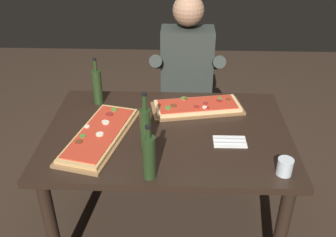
# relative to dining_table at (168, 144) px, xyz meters

# --- Properties ---
(ground_plane) EXTENTS (6.40, 6.40, 0.00)m
(ground_plane) POSITION_rel_dining_table_xyz_m (0.00, 0.00, -0.64)
(ground_plane) COLOR #38281E
(dining_table) EXTENTS (1.40, 0.96, 0.74)m
(dining_table) POSITION_rel_dining_table_xyz_m (0.00, 0.00, 0.00)
(dining_table) COLOR black
(dining_table) RESTS_ON ground_plane
(pizza_rectangular_front) EXTENTS (0.60, 0.33, 0.05)m
(pizza_rectangular_front) POSITION_rel_dining_table_xyz_m (0.18, 0.25, 0.12)
(pizza_rectangular_front) COLOR brown
(pizza_rectangular_front) RESTS_ON dining_table
(pizza_rectangular_left) EXTENTS (0.40, 0.68, 0.05)m
(pizza_rectangular_left) POSITION_rel_dining_table_xyz_m (-0.37, -0.09, 0.12)
(pizza_rectangular_left) COLOR olive
(pizza_rectangular_left) RESTS_ON dining_table
(wine_bottle_dark) EXTENTS (0.06, 0.06, 0.31)m
(wine_bottle_dark) POSITION_rel_dining_table_xyz_m (-0.46, 0.31, 0.22)
(wine_bottle_dark) COLOR #233819
(wine_bottle_dark) RESTS_ON dining_table
(oil_bottle_amber) EXTENTS (0.06, 0.06, 0.29)m
(oil_bottle_amber) POSITION_rel_dining_table_xyz_m (-0.07, -0.41, 0.22)
(oil_bottle_amber) COLOR #233819
(oil_bottle_amber) RESTS_ON dining_table
(vinegar_bottle_green) EXTENTS (0.06, 0.06, 0.33)m
(vinegar_bottle_green) POSITION_rel_dining_table_xyz_m (-0.11, -0.17, 0.22)
(vinegar_bottle_green) COLOR #233819
(vinegar_bottle_green) RESTS_ON dining_table
(tumbler_near_camera) EXTENTS (0.08, 0.08, 0.09)m
(tumbler_near_camera) POSITION_rel_dining_table_xyz_m (0.58, -0.37, 0.14)
(tumbler_near_camera) COLOR silver
(tumbler_near_camera) RESTS_ON dining_table
(napkin_cutlery_set) EXTENTS (0.18, 0.11, 0.01)m
(napkin_cutlery_set) POSITION_rel_dining_table_xyz_m (0.35, -0.11, 0.10)
(napkin_cutlery_set) COLOR white
(napkin_cutlery_set) RESTS_ON dining_table
(diner_chair) EXTENTS (0.44, 0.44, 0.87)m
(diner_chair) POSITION_rel_dining_table_xyz_m (0.11, 0.86, -0.16)
(diner_chair) COLOR #3D2B1E
(diner_chair) RESTS_ON ground_plane
(seated_diner) EXTENTS (0.53, 0.41, 1.33)m
(seated_diner) POSITION_rel_dining_table_xyz_m (0.11, 0.74, 0.10)
(seated_diner) COLOR #23232D
(seated_diner) RESTS_ON ground_plane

